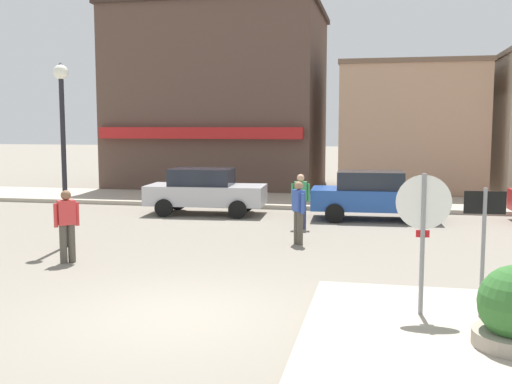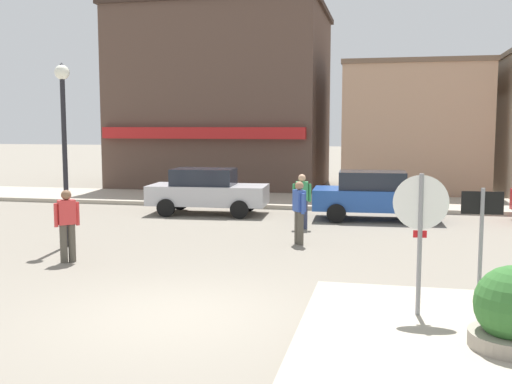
{
  "view_description": "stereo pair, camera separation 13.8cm",
  "coord_description": "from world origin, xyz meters",
  "views": [
    {
      "loc": [
        3.07,
        -8.81,
        3.0
      ],
      "look_at": [
        0.3,
        4.5,
        1.5
      ],
      "focal_mm": 42.0,
      "sensor_mm": 36.0,
      "label": 1
    },
    {
      "loc": [
        3.21,
        -8.78,
        3.0
      ],
      "look_at": [
        0.3,
        4.5,
        1.5
      ],
      "focal_mm": 42.0,
      "sensor_mm": 36.0,
      "label": 2
    }
  ],
  "objects": [
    {
      "name": "one_way_sign",
      "position": [
        4.6,
        0.43,
        1.33
      ],
      "size": [
        0.6,
        0.07,
        2.1
      ],
      "color": "gray",
      "rests_on": "ground"
    },
    {
      "name": "parked_car_second",
      "position": [
        2.88,
        10.61,
        0.81
      ],
      "size": [
        4.07,
        2.01,
        1.56
      ],
      "color": "#234C9E",
      "rests_on": "ground"
    },
    {
      "name": "stop_sign",
      "position": [
        3.72,
        0.38,
        1.52
      ],
      "size": [
        0.82,
        0.08,
        2.3
      ],
      "color": "gray",
      "rests_on": "ground"
    },
    {
      "name": "parked_car_nearest",
      "position": [
        -2.76,
        10.69,
        0.81
      ],
      "size": [
        4.09,
        2.06,
        1.56
      ],
      "color": "#B7B7BC",
      "rests_on": "ground"
    },
    {
      "name": "kerb_far",
      "position": [
        0.0,
        14.29,
        0.07
      ],
      "size": [
        80.0,
        4.0,
        0.15
      ],
      "primitive_type": "cube",
      "color": "#A89E8C",
      "rests_on": "ground"
    },
    {
      "name": "building_storefront_left_near",
      "position": [
        4.36,
        19.49,
        2.88
      ],
      "size": [
        6.16,
        6.27,
        5.75
      ],
      "color": "tan",
      "rests_on": "ground"
    },
    {
      "name": "pedestrian_kerb_side",
      "position": [
        1.07,
        6.14,
        0.87
      ],
      "size": [
        0.38,
        0.51,
        1.61
      ],
      "color": "#4C473D",
      "rests_on": "ground"
    },
    {
      "name": "pedestrian_crossing_near",
      "position": [
        -3.63,
        3.03,
        0.87
      ],
      "size": [
        0.47,
        0.44,
        1.61
      ],
      "color": "#4C473D",
      "rests_on": "ground"
    },
    {
      "name": "ground_plane",
      "position": [
        0.0,
        0.0,
        0.0
      ],
      "size": [
        160.0,
        160.0,
        0.0
      ],
      "primitive_type": "plane",
      "color": "gray"
    },
    {
      "name": "lamp_post",
      "position": [
        -4.59,
        4.69,
        2.96
      ],
      "size": [
        0.36,
        0.36,
        4.54
      ],
      "color": "black",
      "rests_on": "ground"
    },
    {
      "name": "pedestrian_crossing_far",
      "position": [
        0.82,
        8.41,
        0.87
      ],
      "size": [
        0.56,
        0.27,
        1.61
      ],
      "color": "#2D334C",
      "rests_on": "ground"
    },
    {
      "name": "building_corner_shop",
      "position": [
        -4.67,
        20.13,
        4.31
      ],
      "size": [
        9.89,
        8.18,
        8.62
      ],
      "color": "brown",
      "rests_on": "ground"
    }
  ]
}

